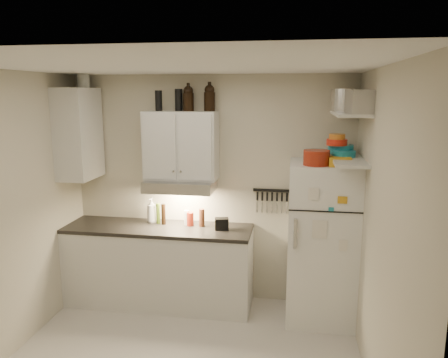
# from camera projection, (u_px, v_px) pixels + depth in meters

# --- Properties ---
(ceiling) EXTENTS (3.20, 3.00, 0.02)m
(ceiling) POSITION_uv_depth(u_px,v_px,m) (173.00, 64.00, 3.32)
(ceiling) COLOR white
(ceiling) RESTS_ON ground
(back_wall) EXTENTS (3.20, 0.02, 2.60)m
(back_wall) POSITION_uv_depth(u_px,v_px,m) (211.00, 189.00, 5.04)
(back_wall) COLOR beige
(back_wall) RESTS_ON ground
(right_wall) EXTENTS (0.02, 3.00, 2.60)m
(right_wall) POSITION_uv_depth(u_px,v_px,m) (381.00, 239.00, 3.32)
(right_wall) COLOR beige
(right_wall) RESTS_ON ground
(base_cabinet) EXTENTS (2.10, 0.60, 0.88)m
(base_cabinet) POSITION_uv_depth(u_px,v_px,m) (159.00, 267.00, 4.99)
(base_cabinet) COLOR silver
(base_cabinet) RESTS_ON floor
(countertop) EXTENTS (2.10, 0.62, 0.04)m
(countertop) POSITION_uv_depth(u_px,v_px,m) (158.00, 228.00, 4.90)
(countertop) COLOR black
(countertop) RESTS_ON base_cabinet
(upper_cabinet) EXTENTS (0.80, 0.33, 0.75)m
(upper_cabinet) POSITION_uv_depth(u_px,v_px,m) (181.00, 146.00, 4.81)
(upper_cabinet) COLOR silver
(upper_cabinet) RESTS_ON back_wall
(side_cabinet) EXTENTS (0.33, 0.55, 1.00)m
(side_cabinet) POSITION_uv_depth(u_px,v_px,m) (79.00, 134.00, 4.84)
(side_cabinet) COLOR silver
(side_cabinet) RESTS_ON left_wall
(range_hood) EXTENTS (0.76, 0.46, 0.12)m
(range_hood) POSITION_uv_depth(u_px,v_px,m) (180.00, 185.00, 4.84)
(range_hood) COLOR silver
(range_hood) RESTS_ON back_wall
(fridge) EXTENTS (0.70, 0.68, 1.70)m
(fridge) POSITION_uv_depth(u_px,v_px,m) (322.00, 242.00, 4.59)
(fridge) COLOR white
(fridge) RESTS_ON floor
(shelf_hi) EXTENTS (0.30, 0.95, 0.03)m
(shelf_hi) POSITION_uv_depth(u_px,v_px,m) (350.00, 114.00, 4.17)
(shelf_hi) COLOR silver
(shelf_hi) RESTS_ON right_wall
(shelf_lo) EXTENTS (0.30, 0.95, 0.03)m
(shelf_lo) POSITION_uv_depth(u_px,v_px,m) (347.00, 159.00, 4.25)
(shelf_lo) COLOR silver
(shelf_lo) RESTS_ON right_wall
(knife_strip) EXTENTS (0.42, 0.02, 0.03)m
(knife_strip) POSITION_uv_depth(u_px,v_px,m) (272.00, 190.00, 4.90)
(knife_strip) COLOR black
(knife_strip) RESTS_ON back_wall
(dutch_oven) EXTENTS (0.30, 0.30, 0.15)m
(dutch_oven) POSITION_uv_depth(u_px,v_px,m) (316.00, 158.00, 4.26)
(dutch_oven) COLOR maroon
(dutch_oven) RESTS_ON fridge
(book_stack) EXTENTS (0.21, 0.27, 0.09)m
(book_stack) POSITION_uv_depth(u_px,v_px,m) (339.00, 161.00, 4.25)
(book_stack) COLOR gold
(book_stack) RESTS_ON fridge
(spice_jar) EXTENTS (0.07, 0.07, 0.09)m
(spice_jar) POSITION_uv_depth(u_px,v_px,m) (329.00, 160.00, 4.32)
(spice_jar) COLOR silver
(spice_jar) RESTS_ON fridge
(stock_pot) EXTENTS (0.34, 0.34, 0.22)m
(stock_pot) POSITION_uv_depth(u_px,v_px,m) (346.00, 100.00, 4.42)
(stock_pot) COLOR silver
(stock_pot) RESTS_ON shelf_hi
(tin_a) EXTENTS (0.24, 0.23, 0.21)m
(tin_a) POSITION_uv_depth(u_px,v_px,m) (359.00, 101.00, 4.08)
(tin_a) COLOR #AAAAAD
(tin_a) RESTS_ON shelf_hi
(tin_b) EXTENTS (0.23, 0.23, 0.21)m
(tin_b) POSITION_uv_depth(u_px,v_px,m) (361.00, 102.00, 3.79)
(tin_b) COLOR #AAAAAD
(tin_b) RESTS_ON shelf_hi
(bowl_teal) EXTENTS (0.26, 0.26, 0.10)m
(bowl_teal) POSITION_uv_depth(u_px,v_px,m) (341.00, 150.00, 4.45)
(bowl_teal) COLOR teal
(bowl_teal) RESTS_ON shelf_lo
(bowl_orange) EXTENTS (0.21, 0.21, 0.06)m
(bowl_orange) POSITION_uv_depth(u_px,v_px,m) (337.00, 142.00, 4.39)
(bowl_orange) COLOR red
(bowl_orange) RESTS_ON bowl_teal
(bowl_yellow) EXTENTS (0.16, 0.16, 0.05)m
(bowl_yellow) POSITION_uv_depth(u_px,v_px,m) (337.00, 137.00, 4.38)
(bowl_yellow) COLOR orange
(bowl_yellow) RESTS_ON bowl_orange
(plates) EXTENTS (0.28, 0.28, 0.06)m
(plates) POSITION_uv_depth(u_px,v_px,m) (343.00, 154.00, 4.31)
(plates) COLOR teal
(plates) RESTS_ON shelf_lo
(growler_a) EXTENTS (0.14, 0.14, 0.28)m
(growler_a) POSITION_uv_depth(u_px,v_px,m) (188.00, 98.00, 4.74)
(growler_a) COLOR black
(growler_a) RESTS_ON upper_cabinet
(growler_b) EXTENTS (0.15, 0.15, 0.29)m
(growler_b) POSITION_uv_depth(u_px,v_px,m) (210.00, 98.00, 4.74)
(growler_b) COLOR black
(growler_b) RESTS_ON upper_cabinet
(thermos_a) EXTENTS (0.10, 0.10, 0.24)m
(thermos_a) POSITION_uv_depth(u_px,v_px,m) (179.00, 100.00, 4.79)
(thermos_a) COLOR black
(thermos_a) RESTS_ON upper_cabinet
(thermos_b) EXTENTS (0.08, 0.08, 0.22)m
(thermos_b) POSITION_uv_depth(u_px,v_px,m) (159.00, 101.00, 4.76)
(thermos_b) COLOR black
(thermos_b) RESTS_ON upper_cabinet
(side_jar) EXTENTS (0.15, 0.15, 0.18)m
(side_jar) POSITION_uv_depth(u_px,v_px,m) (83.00, 79.00, 4.82)
(side_jar) COLOR silver
(side_jar) RESTS_ON side_cabinet
(soap_bottle) EXTENTS (0.15, 0.15, 0.32)m
(soap_bottle) POSITION_uv_depth(u_px,v_px,m) (152.00, 209.00, 5.03)
(soap_bottle) COLOR silver
(soap_bottle) RESTS_ON countertop
(pepper_mill) EXTENTS (0.08, 0.08, 0.20)m
(pepper_mill) POSITION_uv_depth(u_px,v_px,m) (202.00, 218.00, 4.89)
(pepper_mill) COLOR #562C1A
(pepper_mill) RESTS_ON countertop
(oil_bottle) EXTENTS (0.05, 0.05, 0.24)m
(oil_bottle) POSITION_uv_depth(u_px,v_px,m) (158.00, 213.00, 5.00)
(oil_bottle) COLOR #52701C
(oil_bottle) RESTS_ON countertop
(vinegar_bottle) EXTENTS (0.06, 0.06, 0.24)m
(vinegar_bottle) POSITION_uv_depth(u_px,v_px,m) (164.00, 214.00, 4.97)
(vinegar_bottle) COLOR black
(vinegar_bottle) RESTS_ON countertop
(clear_bottle) EXTENTS (0.07, 0.07, 0.17)m
(clear_bottle) POSITION_uv_depth(u_px,v_px,m) (187.00, 218.00, 4.95)
(clear_bottle) COLOR silver
(clear_bottle) RESTS_ON countertop
(red_jar) EXTENTS (0.10, 0.10, 0.16)m
(red_jar) POSITION_uv_depth(u_px,v_px,m) (190.00, 219.00, 4.92)
(red_jar) COLOR maroon
(red_jar) RESTS_ON countertop
(caddy) EXTENTS (0.17, 0.13, 0.13)m
(caddy) POSITION_uv_depth(u_px,v_px,m) (222.00, 224.00, 4.79)
(caddy) COLOR black
(caddy) RESTS_ON countertop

